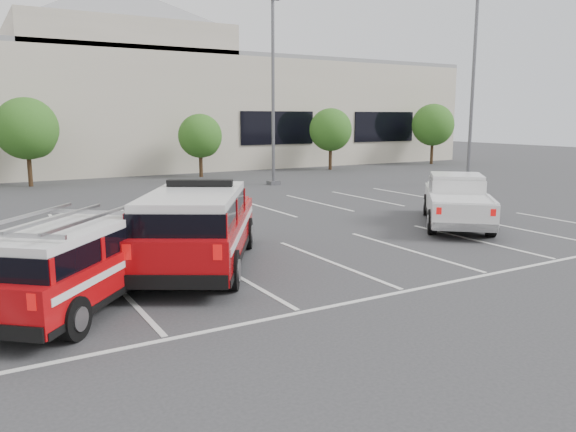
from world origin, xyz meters
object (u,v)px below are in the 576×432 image
at_px(tree_far_right, 433,126).
at_px(light_pole_right, 473,91).
at_px(ladder_suv, 73,271).
at_px(tree_mid_left, 28,131).
at_px(white_pickup, 456,205).
at_px(tree_mid_right, 201,137).
at_px(fire_chief_suv, 198,233).
at_px(tree_right, 331,131).
at_px(light_pole_mid, 273,91).
at_px(convention_building, 88,104).

distance_m(tree_far_right, light_pole_right, 15.24).
bearing_deg(ladder_suv, tree_mid_left, 126.93).
bearing_deg(white_pickup, tree_mid_left, 162.14).
distance_m(tree_mid_right, light_pole_right, 16.47).
bearing_deg(fire_chief_suv, tree_right, 79.33).
relative_size(tree_right, light_pole_right, 0.43).
height_order(tree_right, light_pole_mid, light_pole_mid).
relative_size(convention_building, tree_right, 13.58).
xyz_separation_m(convention_building, tree_mid_left, (-5.09, -9.82, -1.68)).
distance_m(fire_chief_suv, ladder_suv, 3.68).
distance_m(tree_right, tree_far_right, 10.00).
bearing_deg(light_pole_right, white_pickup, -139.55).
bearing_deg(convention_building, fire_chief_suv, -96.33).
height_order(tree_right, fire_chief_suv, tree_right).
distance_m(convention_building, ladder_suv, 33.14).
bearing_deg(tree_far_right, light_pole_right, -127.04).
distance_m(tree_far_right, fire_chief_suv, 35.15).
relative_size(tree_mid_right, ladder_suv, 0.80).
bearing_deg(tree_mid_left, light_pole_mid, -26.92).
relative_size(convention_building, tree_mid_left, 12.38).
relative_size(light_pole_mid, white_pickup, 1.83).
height_order(convention_building, ladder_suv, convention_building).
bearing_deg(tree_far_right, white_pickup, -132.59).
relative_size(convention_building, light_pole_right, 5.86).
height_order(white_pickup, ladder_suv, ladder_suv).
xyz_separation_m(convention_building, tree_mid_right, (4.91, -9.82, -2.22)).
distance_m(convention_building, light_pole_mid, 17.27).
bearing_deg(tree_mid_right, tree_far_right, 0.00).
distance_m(tree_mid_left, tree_right, 20.00).
height_order(tree_right, ladder_suv, tree_right).
height_order(convention_building, light_pole_right, convention_building).
bearing_deg(fire_chief_suv, tree_far_right, 67.00).
bearing_deg(tree_right, white_pickup, -112.59).
distance_m(convention_building, tree_far_right, 26.83).
xyz_separation_m(tree_mid_right, light_pole_mid, (1.91, -6.05, 2.68)).
xyz_separation_m(tree_mid_right, light_pole_right, (10.91, -12.05, 2.68)).
height_order(tree_right, light_pole_right, light_pole_right).
relative_size(fire_chief_suv, white_pickup, 1.16).
bearing_deg(tree_far_right, convention_building, 158.49).
distance_m(tree_right, fire_chief_suv, 27.72).
xyz_separation_m(light_pole_right, fire_chief_suv, (-19.21, -8.69, -4.29)).
bearing_deg(tree_mid_right, light_pole_mid, -72.48).
bearing_deg(light_pole_mid, fire_chief_suv, -124.80).
distance_m(convention_building, tree_right, 17.96).
xyz_separation_m(tree_right, tree_far_right, (10.00, 0.00, 0.27)).
bearing_deg(tree_mid_left, fire_chief_suv, -85.32).
bearing_deg(convention_building, tree_mid_right, -63.43).
xyz_separation_m(tree_mid_right, tree_right, (10.00, 0.00, 0.27)).
bearing_deg(ladder_suv, tree_far_right, 76.32).
height_order(light_pole_right, fire_chief_suv, light_pole_right).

